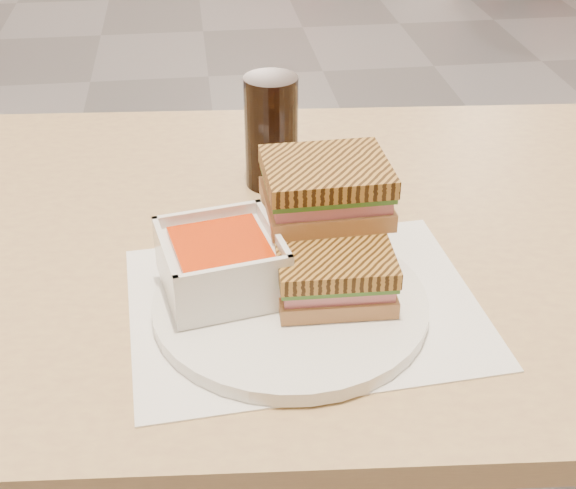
{
  "coord_description": "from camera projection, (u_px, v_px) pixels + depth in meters",
  "views": [
    {
      "loc": [
        -0.07,
        -2.62,
        1.22
      ],
      "look_at": [
        0.01,
        -2.0,
        0.82
      ],
      "focal_mm": 48.9,
      "sensor_mm": 36.0,
      "label": 1
    }
  ],
  "objects": [
    {
      "name": "main_table",
      "position": [
        319.0,
        309.0,
        0.96
      ],
      "size": [
        1.25,
        0.79,
        0.75
      ],
      "color": "tan",
      "rests_on": "ground"
    },
    {
      "name": "tray_liner",
      "position": [
        304.0,
        306.0,
        0.78
      ],
      "size": [
        0.36,
        0.29,
        0.0
      ],
      "color": "white",
      "rests_on": "main_table"
    },
    {
      "name": "plate",
      "position": [
        290.0,
        304.0,
        0.76
      ],
      "size": [
        0.27,
        0.27,
        0.01
      ],
      "color": "white",
      "rests_on": "tray_liner"
    },
    {
      "name": "soup_bowl",
      "position": [
        221.0,
        265.0,
        0.76
      ],
      "size": [
        0.13,
        0.13,
        0.06
      ],
      "color": "white",
      "rests_on": "plate"
    },
    {
      "name": "panini_lower",
      "position": [
        334.0,
        272.0,
        0.75
      ],
      "size": [
        0.11,
        0.1,
        0.05
      ],
      "color": "tan",
      "rests_on": "plate"
    },
    {
      "name": "panini_upper",
      "position": [
        326.0,
        187.0,
        0.79
      ],
      "size": [
        0.13,
        0.11,
        0.06
      ],
      "color": "tan",
      "rests_on": "panini_lower"
    },
    {
      "name": "cola_glass",
      "position": [
        271.0,
        132.0,
        0.95
      ],
      "size": [
        0.07,
        0.07,
        0.14
      ],
      "color": "black",
      "rests_on": "main_table"
    }
  ]
}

